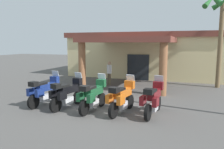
# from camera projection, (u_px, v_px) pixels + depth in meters

# --- Properties ---
(ground_plane) EXTENTS (80.00, 80.00, 0.00)m
(ground_plane) POSITION_uv_depth(u_px,v_px,m) (97.00, 108.00, 10.59)
(ground_plane) COLOR #514F4C
(motel_building) EXTENTS (13.69, 12.36, 3.94)m
(motel_building) POSITION_uv_depth(u_px,v_px,m) (146.00, 54.00, 21.17)
(motel_building) COLOR beige
(motel_building) RESTS_ON ground_plane
(motorcycle_blue) EXTENTS (0.74, 2.21, 1.61)m
(motorcycle_blue) POSITION_uv_depth(u_px,v_px,m) (44.00, 91.00, 10.96)
(motorcycle_blue) COLOR black
(motorcycle_blue) RESTS_ON ground_plane
(motorcycle_black) EXTENTS (0.88, 2.20, 1.61)m
(motorcycle_black) POSITION_uv_depth(u_px,v_px,m) (67.00, 94.00, 10.43)
(motorcycle_black) COLOR black
(motorcycle_black) RESTS_ON ground_plane
(motorcycle_green) EXTENTS (0.74, 2.21, 1.61)m
(motorcycle_green) POSITION_uv_depth(u_px,v_px,m) (93.00, 96.00, 10.00)
(motorcycle_green) COLOR black
(motorcycle_green) RESTS_ON ground_plane
(motorcycle_orange) EXTENTS (0.85, 2.20, 1.61)m
(motorcycle_orange) POSITION_uv_depth(u_px,v_px,m) (122.00, 98.00, 9.65)
(motorcycle_orange) COLOR black
(motorcycle_orange) RESTS_ON ground_plane
(motorcycle_maroon) EXTENTS (0.75, 2.21, 1.61)m
(motorcycle_maroon) POSITION_uv_depth(u_px,v_px,m) (153.00, 99.00, 9.38)
(motorcycle_maroon) COLOR black
(motorcycle_maroon) RESTS_ON ground_plane
(pedestrian) EXTENTS (0.45, 0.35, 1.72)m
(pedestrian) POSITION_uv_depth(u_px,v_px,m) (109.00, 71.00, 16.05)
(pedestrian) COLOR brown
(pedestrian) RESTS_ON ground_plane
(palm_tree_near_portico) EXTENTS (2.52, 2.52, 6.62)m
(palm_tree_near_portico) POSITION_uv_depth(u_px,v_px,m) (222.00, 14.00, 14.61)
(palm_tree_near_portico) COLOR brown
(palm_tree_near_portico) RESTS_ON ground_plane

